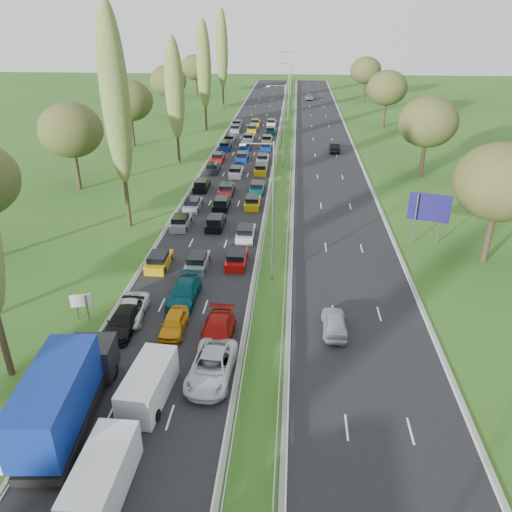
# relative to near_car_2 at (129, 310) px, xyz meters

# --- Properties ---
(ground) EXTENTS (260.00, 260.00, 0.00)m
(ground) POSITION_rel_near_car_2_xyz_m (10.41, 43.99, -0.70)
(ground) COLOR #274E18
(ground) RESTS_ON ground
(near_carriageway) EXTENTS (10.50, 215.00, 0.04)m
(near_carriageway) POSITION_rel_near_car_2_xyz_m (3.66, 46.49, -0.70)
(near_carriageway) COLOR black
(near_carriageway) RESTS_ON ground
(far_carriageway) EXTENTS (10.50, 215.00, 0.04)m
(far_carriageway) POSITION_rel_near_car_2_xyz_m (17.16, 46.49, -0.70)
(far_carriageway) COLOR black
(far_carriageway) RESTS_ON ground
(central_reservation) EXTENTS (2.36, 215.00, 0.32)m
(central_reservation) POSITION_rel_near_car_2_xyz_m (10.41, 46.49, -0.15)
(central_reservation) COLOR gray
(central_reservation) RESTS_ON ground
(lamp_columns) EXTENTS (0.18, 140.18, 12.00)m
(lamp_columns) POSITION_rel_near_car_2_xyz_m (10.41, 41.99, 5.30)
(lamp_columns) COLOR gray
(lamp_columns) RESTS_ON ground
(poplar_row) EXTENTS (2.80, 127.80, 22.44)m
(poplar_row) POSITION_rel_near_car_2_xyz_m (-5.59, 32.16, 11.69)
(poplar_row) COLOR #2D2116
(poplar_row) RESTS_ON ground
(woodland_left) EXTENTS (8.00, 166.00, 11.10)m
(woodland_left) POSITION_rel_near_car_2_xyz_m (-16.09, 26.62, 6.98)
(woodland_left) COLOR #2D2116
(woodland_left) RESTS_ON ground
(woodland_right) EXTENTS (8.00, 153.00, 11.10)m
(woodland_right) POSITION_rel_near_car_2_xyz_m (29.91, 30.66, 6.98)
(woodland_right) COLOR #2D2116
(woodland_right) RESTS_ON ground
(traffic_queue_fill) EXTENTS (9.08, 69.22, 0.80)m
(traffic_queue_fill) POSITION_rel_near_car_2_xyz_m (3.67, 41.65, -0.26)
(traffic_queue_fill) COLOR #BF990C
(traffic_queue_fill) RESTS_ON ground
(near_car_2) EXTENTS (2.56, 5.01, 1.36)m
(near_car_2) POSITION_rel_near_car_2_xyz_m (0.00, 0.00, 0.00)
(near_car_2) COLOR white
(near_car_2) RESTS_ON near_carriageway
(near_car_3) EXTENTS (2.21, 5.04, 1.44)m
(near_car_3) POSITION_rel_near_car_2_xyz_m (0.02, -1.53, 0.04)
(near_car_3) COLOR black
(near_car_3) RESTS_ON near_carriageway
(near_car_7) EXTENTS (2.30, 5.27, 1.51)m
(near_car_7) POSITION_rel_near_car_2_xyz_m (3.58, 2.77, 0.08)
(near_car_7) COLOR #05424F
(near_car_7) RESTS_ON near_carriageway
(near_car_8) EXTENTS (1.65, 4.08, 1.39)m
(near_car_8) POSITION_rel_near_car_2_xyz_m (3.74, -1.48, 0.02)
(near_car_8) COLOR orange
(near_car_8) RESTS_ON near_carriageway
(near_car_10) EXTENTS (2.94, 5.84, 1.58)m
(near_car_10) POSITION_rel_near_car_2_xyz_m (7.25, -6.32, 0.11)
(near_car_10) COLOR silver
(near_car_10) RESTS_ON near_carriageway
(near_car_11) EXTENTS (2.24, 5.46, 1.58)m
(near_car_11) POSITION_rel_near_car_2_xyz_m (7.06, -2.63, 0.11)
(near_car_11) COLOR #950D09
(near_car_11) RESTS_ON near_carriageway
(far_car_0) EXTENTS (1.74, 4.27, 1.45)m
(far_car_0) POSITION_rel_near_car_2_xyz_m (15.29, -0.55, 0.05)
(far_car_0) COLOR #A8ACB1
(far_car_0) RESTS_ON far_carriageway
(far_car_1) EXTENTS (1.57, 4.49, 1.48)m
(far_car_1) POSITION_rel_near_car_2_xyz_m (18.67, 52.66, 0.06)
(far_car_1) COLOR black
(far_car_1) RESTS_ON far_carriageway
(far_car_2) EXTENTS (2.41, 5.11, 1.41)m
(far_car_2) POSITION_rel_near_car_2_xyz_m (15.58, 109.87, 0.03)
(far_car_2) COLOR slate
(far_car_2) RESTS_ON far_carriageway
(blue_lorry) EXTENTS (2.71, 9.76, 4.12)m
(blue_lorry) POSITION_rel_near_car_2_xyz_m (-0.07, -10.85, 1.43)
(blue_lorry) COLOR black
(blue_lorry) RESTS_ON near_carriageway
(white_van_front) EXTENTS (2.12, 5.40, 2.17)m
(white_van_front) POSITION_rel_near_car_2_xyz_m (3.49, -14.95, 0.42)
(white_van_front) COLOR silver
(white_van_front) RESTS_ON near_carriageway
(white_van_rear) EXTENTS (2.08, 5.31, 2.13)m
(white_van_rear) POSITION_rel_near_car_2_xyz_m (3.87, -8.36, 0.40)
(white_van_rear) COLOR silver
(white_van_rear) RESTS_ON near_carriageway
(info_sign) EXTENTS (1.46, 0.53, 2.10)m
(info_sign) POSITION_rel_near_car_2_xyz_m (-3.49, -0.38, 0.67)
(info_sign) COLOR gray
(info_sign) RESTS_ON ground
(direction_sign) EXTENTS (3.85, 1.28, 5.20)m
(direction_sign) POSITION_rel_near_car_2_xyz_m (25.31, 15.80, 2.87)
(direction_sign) COLOR gray
(direction_sign) RESTS_ON ground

